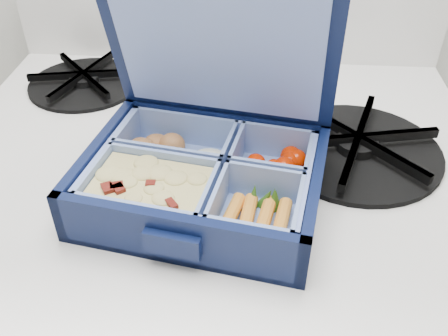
# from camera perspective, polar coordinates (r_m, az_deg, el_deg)

# --- Properties ---
(bento_box) EXTENTS (0.26, 0.22, 0.06)m
(bento_box) POSITION_cam_1_polar(r_m,az_deg,el_deg) (0.50, -2.39, -1.28)
(bento_box) COLOR #091235
(bento_box) RESTS_ON stove
(burner_grate) EXTENTS (0.24, 0.24, 0.03)m
(burner_grate) POSITION_cam_1_polar(r_m,az_deg,el_deg) (0.60, 14.97, 2.82)
(burner_grate) COLOR black
(burner_grate) RESTS_ON stove
(burner_grate_rear) EXTENTS (0.19, 0.19, 0.02)m
(burner_grate_rear) POSITION_cam_1_polar(r_m,az_deg,el_deg) (0.75, -15.67, 9.71)
(burner_grate_rear) COLOR black
(burner_grate_rear) RESTS_ON stove
(fork) EXTENTS (0.12, 0.15, 0.01)m
(fork) POSITION_cam_1_polar(r_m,az_deg,el_deg) (0.61, 0.50, 3.76)
(fork) COLOR silver
(fork) RESTS_ON stove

